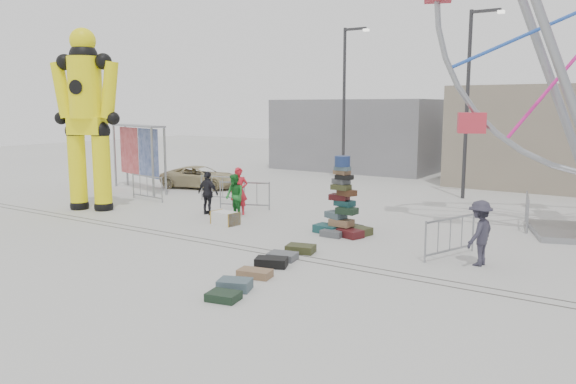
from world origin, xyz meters
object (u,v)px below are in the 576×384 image
Objects in this scene: barricade_dummy_b at (223,188)px; lamp_post_left at (346,97)px; barricade_dummy_a at (147,188)px; barricade_wheel_back at (527,211)px; barricade_wheel_front at (450,237)px; lamp_post_right at (470,95)px; barricade_dummy_c at (245,195)px; pedestrian_grey at (480,233)px; parked_suv at (200,177)px; banner_scaffold at (138,141)px; suitcase_tower at (342,212)px; crash_test_dummy at (87,113)px; steamer_trunk at (225,218)px; pedestrian_red at (239,191)px; pedestrian_green at (235,196)px; pedestrian_black at (208,193)px.

lamp_post_left is at bearing 67.00° from barricade_dummy_b.
barricade_dummy_a and barricade_wheel_back have the same top height.
barricade_wheel_front is (9.45, -11.88, -3.93)m from lamp_post_left.
barricade_dummy_c is at bearing -131.46° from lamp_post_right.
lamp_post_right is at bearing -153.14° from pedestrian_grey.
barricade_dummy_c is at bearing -136.17° from parked_suv.
pedestrian_grey reaches higher than barricade_dummy_a.
barricade_wheel_front is (13.68, -1.86, 0.00)m from barricade_dummy_a.
banner_scaffold is 1.12× the size of parked_suv.
barricade_wheel_front is (16.21, -3.69, -1.80)m from banner_scaffold.
barricade_wheel_front is at bearing -37.19° from barricade_dummy_c.
suitcase_tower is 0.35× the size of crash_test_dummy.
crash_test_dummy is at bearing -166.78° from barricade_dummy_c.
steamer_trunk is (6.15, 0.75, -3.54)m from crash_test_dummy.
lamp_post_left is 1.12× the size of crash_test_dummy.
suitcase_tower is 12.94m from banner_scaffold.
crash_test_dummy is 4.25× the size of pedestrian_grey.
steamer_trunk is 2.94m from barricade_dummy_c.
pedestrian_red is at bearing -179.66° from suitcase_tower.
barricade_dummy_b is 2.12m from barricade_dummy_c.
pedestrian_green is (1.18, -10.79, -3.70)m from lamp_post_left.
barricade_dummy_b is at bearing 132.57° from barricade_dummy_c.
steamer_trunk is at bearing -44.33° from pedestrian_green.
crash_test_dummy is (-11.42, -10.75, -0.72)m from lamp_post_right.
barricade_dummy_b and barricade_wheel_back have the same top height.
lamp_post_right is 15.24m from banner_scaffold.
banner_scaffold is at bearing 97.56° from barricade_wheel_front.
parked_suv is at bearing -103.50° from pedestrian_grey.
lamp_post_right is 15.70m from crash_test_dummy.
lamp_post_left is 11.57m from pedestrian_black.
steamer_trunk is (1.73, -12.00, -4.26)m from lamp_post_left.
steamer_trunk is at bearing -81.80° from lamp_post_left.
barricade_dummy_a is 1.23× the size of pedestrian_black.
pedestrian_grey reaches higher than steamer_trunk.
barricade_dummy_b is (5.36, -0.22, -1.80)m from banner_scaffold.
banner_scaffold is (-6.76, -8.19, -2.13)m from lamp_post_left.
barricade_dummy_b is 12.33m from pedestrian_grey.
lamp_post_left is 10.83m from banner_scaffold.
pedestrian_green is 1.13m from pedestrian_black.
banner_scaffold reaches higher than pedestrian_red.
banner_scaffold is at bearing -97.50° from barricade_wheel_back.
pedestrian_red is at bearing -145.03° from pedestrian_black.
pedestrian_black is (-6.94, -8.97, -3.67)m from lamp_post_right.
barricade_dummy_b is 11.39m from barricade_wheel_front.
pedestrian_black is at bearing 177.62° from pedestrian_red.
barricade_dummy_a is 4.08m from parked_suv.
crash_test_dummy is at bearing 23.23° from pedestrian_black.
lamp_post_left is at bearing -135.24° from barricade_wheel_back.
crash_test_dummy is at bearing -79.18° from pedestrian_grey.
parked_suv is at bearing 88.00° from barricade_wheel_front.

